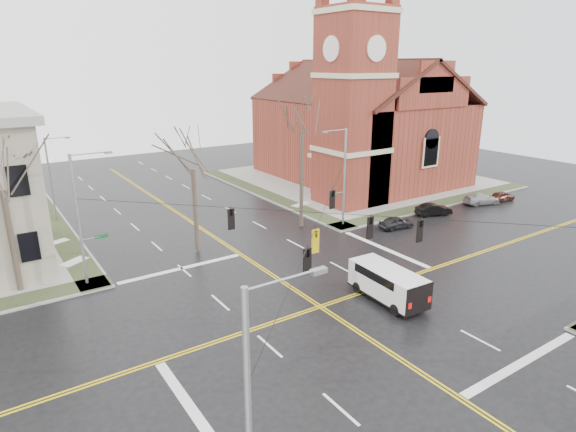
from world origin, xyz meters
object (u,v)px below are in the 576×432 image
signal_pole_ne (343,175)px  parked_car_a (396,222)px  streetlight_north_a (52,176)px  parked_car_b (434,210)px  parked_car_d (502,196)px  tree_ne (302,124)px  parked_car_c (482,199)px  streetlight_north_b (25,147)px  tree_nw_far (1,184)px  signal_pole_sw (254,419)px  church (358,115)px  signal_pole_nw (81,216)px  cargo_van (385,281)px  tree_nw_near (192,163)px

signal_pole_ne → parked_car_a: signal_pole_ne is taller
streetlight_north_a → parked_car_b: 37.35m
parked_car_d → tree_ne: tree_ne is taller
parked_car_c → tree_ne: tree_ne is taller
parked_car_b → parked_car_c: bearing=-72.5°
streetlight_north_b → tree_nw_far: (-4.79, -35.14, 2.99)m
signal_pole_sw → tree_ne: size_ratio=0.68×
streetlight_north_b → parked_car_d: (42.44, -39.75, -3.91)m
church → signal_pole_nw: size_ratio=3.06×
cargo_van → tree_nw_far: tree_nw_far is taller
tree_ne → parked_car_d: bearing=-11.8°
signal_pole_nw → cargo_van: bearing=-39.8°
parked_car_c → streetlight_north_a: bearing=79.4°
tree_nw_far → signal_pole_sw: bearing=-80.4°
streetlight_north_b → cargo_van: streetlight_north_b is taller
cargo_van → parked_car_b: cargo_van is taller
streetlight_north_b → signal_pole_nw: bearing=-91.0°
signal_pole_nw → parked_car_c: signal_pole_nw is taller
tree_ne → tree_nw_near: bearing=-179.3°
streetlight_north_a → tree_nw_far: bearing=-107.6°
parked_car_b → streetlight_north_b: bearing=58.2°
signal_pole_sw → streetlight_north_a: size_ratio=1.12×
streetlight_north_b → parked_car_c: bearing=-44.9°
signal_pole_ne → streetlight_north_b: (-21.97, 36.50, -0.48)m
parked_car_b → tree_ne: tree_ne is taller
signal_pole_nw → tree_ne: (19.22, 1.72, 4.64)m
cargo_van → parked_car_c: (24.56, 10.10, -0.66)m
church → signal_pole_ne: 19.22m
streetlight_north_b → streetlight_north_a: bearing=-90.0°
streetlight_north_a → tree_nw_near: tree_nw_near is taller
parked_car_c → parked_car_d: size_ratio=1.24×
tree_ne → signal_pole_nw: bearing=-174.9°
church → parked_car_d: 19.62m
church → streetlight_north_b: bearing=146.8°
signal_pole_sw → tree_nw_near: (8.76, 24.60, 2.31)m
parked_car_b → parked_car_c: size_ratio=0.89×
signal_pole_nw → parked_car_d: signal_pole_nw is taller
parked_car_d → parked_car_c: bearing=85.4°
parked_car_d → signal_pole_sw: bearing=118.2°
tree_nw_far → parked_car_b: bearing=-6.2°
streetlight_north_a → parked_car_d: size_ratio=2.44×
tree_nw_far → tree_nw_near: 12.88m
signal_pole_nw → signal_pole_sw: 23.00m
signal_pole_sw → cargo_van: 18.86m
streetlight_north_b → tree_nw_far: bearing=-97.8°
signal_pole_ne → tree_ne: tree_ne is taller
church → cargo_van: church is taller
signal_pole_ne → tree_nw_near: tree_nw_near is taller
cargo_van → parked_car_d: (27.61, 9.66, -0.69)m
streetlight_north_b → parked_car_c: 55.79m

